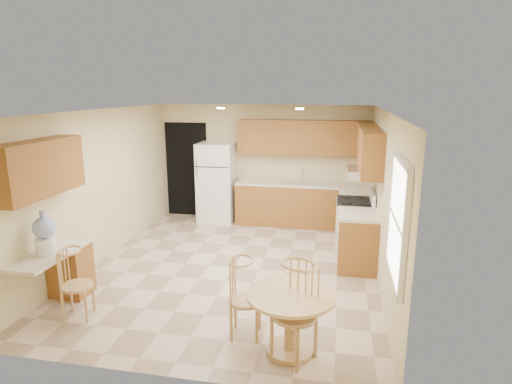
% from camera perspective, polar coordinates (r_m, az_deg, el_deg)
% --- Properties ---
extents(floor, '(5.50, 5.50, 0.00)m').
position_cam_1_polar(floor, '(7.04, -3.02, -10.03)').
color(floor, '#CAAD92').
rests_on(floor, ground).
extents(ceiling, '(4.50, 5.50, 0.02)m').
position_cam_1_polar(ceiling, '(6.46, -3.30, 10.75)').
color(ceiling, white).
rests_on(ceiling, wall_back).
extents(wall_back, '(4.50, 0.02, 2.50)m').
position_cam_1_polar(wall_back, '(9.27, 1.00, 3.85)').
color(wall_back, beige).
rests_on(wall_back, floor).
extents(wall_front, '(4.50, 0.02, 2.50)m').
position_cam_1_polar(wall_front, '(4.15, -12.56, -8.92)').
color(wall_front, beige).
rests_on(wall_front, floor).
extents(wall_left, '(0.02, 5.50, 2.50)m').
position_cam_1_polar(wall_left, '(7.50, -20.06, 0.69)').
color(wall_left, beige).
rests_on(wall_left, floor).
extents(wall_right, '(0.02, 5.50, 2.50)m').
position_cam_1_polar(wall_right, '(6.48, 16.53, -0.99)').
color(wall_right, beige).
rests_on(wall_right, floor).
extents(doorway, '(0.90, 0.02, 2.10)m').
position_cam_1_polar(doorway, '(9.75, -9.21, 2.96)').
color(doorway, black).
rests_on(doorway, floor).
extents(base_cab_back, '(2.75, 0.60, 0.87)m').
position_cam_1_polar(base_cab_back, '(9.05, 6.11, -1.76)').
color(base_cab_back, '#975E26').
rests_on(base_cab_back, floor).
extents(counter_back, '(2.75, 0.63, 0.04)m').
position_cam_1_polar(counter_back, '(8.94, 6.18, 1.06)').
color(counter_back, beige).
rests_on(counter_back, base_cab_back).
extents(base_cab_right_a, '(0.60, 0.59, 0.87)m').
position_cam_1_polar(base_cab_right_a, '(8.46, 13.03, -3.14)').
color(base_cab_right_a, '#975E26').
rests_on(base_cab_right_a, floor).
extents(counter_right_a, '(0.63, 0.59, 0.04)m').
position_cam_1_polar(counter_right_a, '(8.34, 13.20, -0.14)').
color(counter_right_a, beige).
rests_on(counter_right_a, base_cab_right_a).
extents(base_cab_right_b, '(0.60, 0.80, 0.87)m').
position_cam_1_polar(base_cab_right_b, '(7.07, 13.37, -6.48)').
color(base_cab_right_b, '#975E26').
rests_on(base_cab_right_b, floor).
extents(counter_right_b, '(0.63, 0.80, 0.04)m').
position_cam_1_polar(counter_right_b, '(6.93, 13.57, -2.94)').
color(counter_right_b, beige).
rests_on(counter_right_b, base_cab_right_b).
extents(upper_cab_back, '(2.75, 0.33, 0.70)m').
position_cam_1_polar(upper_cab_back, '(8.92, 6.42, 7.27)').
color(upper_cab_back, '#975E26').
rests_on(upper_cab_back, wall_back).
extents(upper_cab_right, '(0.33, 2.42, 0.70)m').
position_cam_1_polar(upper_cab_right, '(7.54, 14.77, 5.77)').
color(upper_cab_right, '#975E26').
rests_on(upper_cab_right, wall_right).
extents(upper_cab_left, '(0.33, 1.40, 0.70)m').
position_cam_1_polar(upper_cab_left, '(6.01, -26.94, 2.84)').
color(upper_cab_left, '#975E26').
rests_on(upper_cab_left, wall_left).
extents(sink, '(0.78, 0.44, 0.01)m').
position_cam_1_polar(sink, '(8.94, 6.03, 1.20)').
color(sink, silver).
rests_on(sink, counter_back).
extents(range_hood, '(0.50, 0.76, 0.14)m').
position_cam_1_polar(range_hood, '(7.57, 13.95, 2.55)').
color(range_hood, silver).
rests_on(range_hood, upper_cab_right).
extents(desk_pedestal, '(0.48, 0.42, 0.72)m').
position_cam_1_polar(desk_pedestal, '(6.58, -23.45, -9.54)').
color(desk_pedestal, '#975E26').
rests_on(desk_pedestal, floor).
extents(desk_top, '(0.50, 1.20, 0.04)m').
position_cam_1_polar(desk_top, '(6.16, -25.77, -7.45)').
color(desk_top, beige).
rests_on(desk_top, desk_pedestal).
extents(window, '(0.06, 1.12, 1.30)m').
position_cam_1_polar(window, '(4.64, 18.48, -3.63)').
color(window, white).
rests_on(window, wall_right).
extents(can_light_a, '(0.14, 0.14, 0.02)m').
position_cam_1_polar(can_light_a, '(7.75, -4.73, 11.08)').
color(can_light_a, white).
rests_on(can_light_a, ceiling).
extents(can_light_b, '(0.14, 0.14, 0.02)m').
position_cam_1_polar(can_light_b, '(7.49, 5.84, 10.97)').
color(can_light_b, white).
rests_on(can_light_b, ceiling).
extents(refrigerator, '(0.75, 0.73, 1.71)m').
position_cam_1_polar(refrigerator, '(9.23, -5.21, 1.25)').
color(refrigerator, white).
rests_on(refrigerator, floor).
extents(stove, '(0.65, 0.76, 1.09)m').
position_cam_1_polar(stove, '(7.80, 13.00, -4.29)').
color(stove, white).
rests_on(stove, floor).
extents(dining_table, '(0.95, 0.95, 0.71)m').
position_cam_1_polar(dining_table, '(4.79, 4.62, -15.93)').
color(dining_table, tan).
rests_on(dining_table, floor).
extents(chair_table_a, '(0.41, 0.53, 0.93)m').
position_cam_1_polar(chair_table_a, '(4.96, -1.64, -13.43)').
color(chair_table_a, tan).
rests_on(chair_table_a, floor).
extents(chair_table_b, '(0.47, 0.54, 1.06)m').
position_cam_1_polar(chair_table_b, '(4.52, 5.03, -15.15)').
color(chair_table_b, tan).
rests_on(chair_table_b, floor).
extents(chair_desk, '(0.39, 0.51, 0.89)m').
position_cam_1_polar(chair_desk, '(5.80, -23.36, -10.71)').
color(chair_desk, tan).
rests_on(chair_desk, floor).
extents(water_crock, '(0.28, 0.28, 0.57)m').
position_cam_1_polar(water_crock, '(6.03, -26.34, -5.15)').
color(water_crock, white).
rests_on(water_crock, desk_top).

